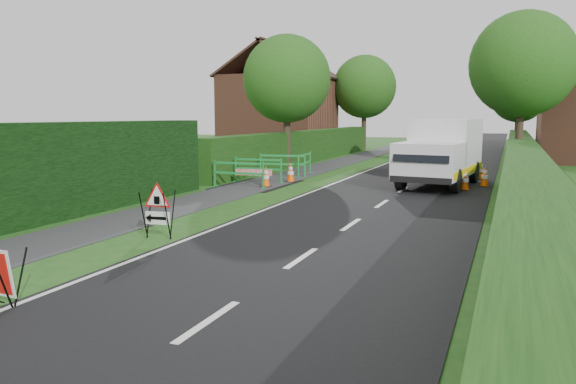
# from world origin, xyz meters

# --- Properties ---
(ground) EXTENTS (120.00, 120.00, 0.00)m
(ground) POSITION_xyz_m (0.00, 0.00, 0.00)
(ground) COLOR #1A4C15
(ground) RESTS_ON ground
(road_surface) EXTENTS (6.00, 90.00, 0.02)m
(road_surface) POSITION_xyz_m (2.50, 35.00, 0.00)
(road_surface) COLOR black
(road_surface) RESTS_ON ground
(footpath) EXTENTS (2.00, 90.00, 0.02)m
(footpath) POSITION_xyz_m (-3.00, 35.00, 0.01)
(footpath) COLOR #2D2D30
(footpath) RESTS_ON ground
(hedge_west_far) EXTENTS (1.00, 24.00, 1.80)m
(hedge_west_far) POSITION_xyz_m (-5.00, 22.00, 0.00)
(hedge_west_far) COLOR #14380F
(hedge_west_far) RESTS_ON ground
(hedge_east) EXTENTS (1.20, 50.00, 1.50)m
(hedge_east) POSITION_xyz_m (6.50, 16.00, 0.00)
(hedge_east) COLOR #14380F
(hedge_east) RESTS_ON ground
(house_west) EXTENTS (7.50, 7.40, 7.88)m
(house_west) POSITION_xyz_m (-10.00, 30.00, 2.90)
(house_west) COLOR brown
(house_west) RESTS_ON ground
(tree_nw) EXTENTS (4.40, 4.40, 6.70)m
(tree_nw) POSITION_xyz_m (-4.60, 18.00, 4.48)
(tree_nw) COLOR #2D2116
(tree_nw) RESTS_ON ground
(tree_ne) EXTENTS (5.20, 5.20, 7.79)m
(tree_ne) POSITION_xyz_m (6.40, 22.00, 5.17)
(tree_ne) COLOR #2D2116
(tree_ne) RESTS_ON ground
(tree_fw) EXTENTS (4.80, 4.80, 7.24)m
(tree_fw) POSITION_xyz_m (-4.60, 34.00, 4.83)
(tree_fw) COLOR #2D2116
(tree_fw) RESTS_ON ground
(tree_fe) EXTENTS (4.20, 4.20, 6.33)m
(tree_fe) POSITION_xyz_m (6.40, 38.00, 4.22)
(tree_fe) COLOR #2D2116
(tree_fe) RESTS_ON ground
(triangle_sign) EXTENTS (0.78, 0.78, 1.05)m
(triangle_sign) POSITION_xyz_m (-1.02, 1.43, 0.73)
(triangle_sign) COLOR black
(triangle_sign) RESTS_ON ground
(works_van) EXTENTS (2.78, 5.75, 2.53)m
(works_van) POSITION_xyz_m (3.60, 13.35, 1.34)
(works_van) COLOR silver
(works_van) RESTS_ON ground
(traffic_cone_0) EXTENTS (0.38, 0.38, 0.79)m
(traffic_cone_0) POSITION_xyz_m (4.57, 12.23, 0.39)
(traffic_cone_0) COLOR black
(traffic_cone_0) RESTS_ON ground
(traffic_cone_1) EXTENTS (0.38, 0.38, 0.79)m
(traffic_cone_1) POSITION_xyz_m (5.19, 13.60, 0.39)
(traffic_cone_1) COLOR black
(traffic_cone_1) RESTS_ON ground
(traffic_cone_2) EXTENTS (0.38, 0.38, 0.79)m
(traffic_cone_2) POSITION_xyz_m (4.91, 16.14, 0.39)
(traffic_cone_2) COLOR black
(traffic_cone_2) RESTS_ON ground
(traffic_cone_3) EXTENTS (0.38, 0.38, 0.79)m
(traffic_cone_3) POSITION_xyz_m (-2.45, 10.52, 0.39)
(traffic_cone_3) COLOR black
(traffic_cone_3) RESTS_ON ground
(traffic_cone_4) EXTENTS (0.38, 0.38, 0.79)m
(traffic_cone_4) POSITION_xyz_m (-2.14, 12.28, 0.39)
(traffic_cone_4) COLOR black
(traffic_cone_4) RESTS_ON ground
(ped_barrier_0) EXTENTS (2.06, 0.35, 1.00)m
(ped_barrier_0) POSITION_xyz_m (-3.26, 9.86, 0.63)
(ped_barrier_0) COLOR #1A9139
(ped_barrier_0) RESTS_ON ground
(ped_barrier_1) EXTENTS (2.06, 0.36, 1.00)m
(ped_barrier_1) POSITION_xyz_m (-3.32, 11.70, 0.63)
(ped_barrier_1) COLOR #1A9139
(ped_barrier_1) RESTS_ON ground
(ped_barrier_2) EXTENTS (2.09, 0.67, 1.00)m
(ped_barrier_2) POSITION_xyz_m (-3.24, 14.09, 0.63)
(ped_barrier_2) COLOR #1A9139
(ped_barrier_2) RESTS_ON ground
(ped_barrier_3) EXTENTS (0.52, 2.08, 1.00)m
(ped_barrier_3) POSITION_xyz_m (-2.52, 14.95, 0.63)
(ped_barrier_3) COLOR #1A9139
(ped_barrier_3) RESTS_ON ground
(redwhite_plank) EXTENTS (1.49, 0.25, 0.25)m
(redwhite_plank) POSITION_xyz_m (-3.32, 11.28, 0.00)
(redwhite_plank) COLOR red
(redwhite_plank) RESTS_ON ground
(hatchback_car) EXTENTS (2.43, 3.59, 1.14)m
(hatchback_car) POSITION_xyz_m (2.53, 25.38, 0.57)
(hatchback_car) COLOR white
(hatchback_car) RESTS_ON ground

